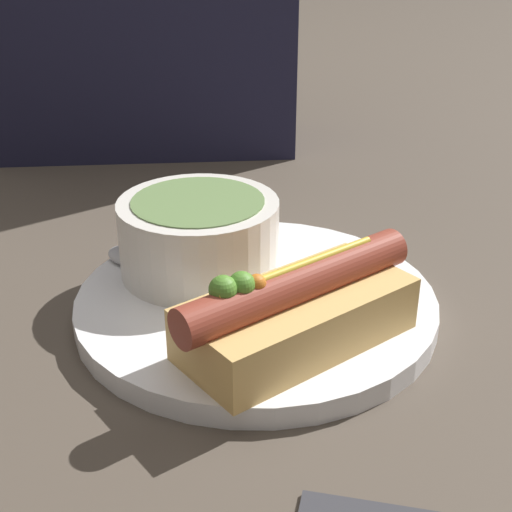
# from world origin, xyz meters

# --- Properties ---
(ground_plane) EXTENTS (4.00, 4.00, 0.00)m
(ground_plane) POSITION_xyz_m (0.00, 0.00, 0.00)
(ground_plane) COLOR #4C4238
(dinner_plate) EXTENTS (0.24, 0.24, 0.01)m
(dinner_plate) POSITION_xyz_m (0.00, 0.00, 0.01)
(dinner_plate) COLOR white
(dinner_plate) RESTS_ON ground_plane
(hot_dog) EXTENTS (0.15, 0.13, 0.06)m
(hot_dog) POSITION_xyz_m (0.02, -0.06, 0.04)
(hot_dog) COLOR #DBAD60
(hot_dog) RESTS_ON dinner_plate
(soup_bowl) EXTENTS (0.11, 0.11, 0.05)m
(soup_bowl) POSITION_xyz_m (-0.04, 0.04, 0.04)
(soup_bowl) COLOR silver
(soup_bowl) RESTS_ON dinner_plate
(spoon) EXTENTS (0.11, 0.14, 0.01)m
(spoon) POSITION_xyz_m (-0.07, 0.03, 0.02)
(spoon) COLOR #B7B7BC
(spoon) RESTS_ON dinner_plate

